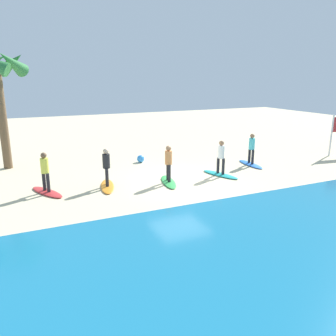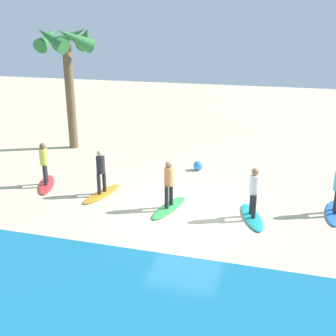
# 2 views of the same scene
# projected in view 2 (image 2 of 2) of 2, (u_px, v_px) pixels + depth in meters

# --- Properties ---
(ground_plane) EXTENTS (60.00, 60.00, 0.00)m
(ground_plane) POSITION_uv_depth(u_px,v_px,m) (186.00, 210.00, 14.26)
(ground_plane) COLOR beige
(surfboard_blue) EXTENTS (0.72, 2.14, 0.09)m
(surfboard_blue) POSITION_uv_depth(u_px,v_px,m) (334.00, 213.00, 13.95)
(surfboard_blue) COLOR blue
(surfboard_blue) RESTS_ON ground
(surfboard_teal) EXTENTS (1.18, 2.17, 0.09)m
(surfboard_teal) POSITION_uv_depth(u_px,v_px,m) (252.00, 217.00, 13.67)
(surfboard_teal) COLOR teal
(surfboard_teal) RESTS_ON ground
(surfer_teal) EXTENTS (0.32, 0.44, 1.64)m
(surfer_teal) POSITION_uv_depth(u_px,v_px,m) (254.00, 189.00, 13.34)
(surfer_teal) COLOR #232328
(surfer_teal) RESTS_ON surfboard_teal
(surfboard_green) EXTENTS (1.02, 2.17, 0.09)m
(surfboard_green) POSITION_uv_depth(u_px,v_px,m) (169.00, 208.00, 14.35)
(surfboard_green) COLOR green
(surfboard_green) RESTS_ON ground
(surfer_green) EXTENTS (0.32, 0.45, 1.64)m
(surfer_green) POSITION_uv_depth(u_px,v_px,m) (169.00, 181.00, 14.02)
(surfer_green) COLOR #232328
(surfer_green) RESTS_ON surfboard_green
(surfboard_orange) EXTENTS (1.02, 2.17, 0.09)m
(surfboard_orange) POSITION_uv_depth(u_px,v_px,m) (102.00, 194.00, 15.51)
(surfboard_orange) COLOR orange
(surfboard_orange) RESTS_ON ground
(surfer_orange) EXTENTS (0.32, 0.45, 1.64)m
(surfer_orange) POSITION_uv_depth(u_px,v_px,m) (101.00, 168.00, 15.18)
(surfer_orange) COLOR #232328
(surfer_orange) RESTS_ON surfboard_orange
(surfboard_red) EXTENTS (1.39, 2.14, 0.09)m
(surfboard_red) POSITION_uv_depth(u_px,v_px,m) (47.00, 184.00, 16.39)
(surfboard_red) COLOR red
(surfboard_red) RESTS_ON ground
(surfer_red) EXTENTS (0.32, 0.43, 1.64)m
(surfer_red) POSITION_uv_depth(u_px,v_px,m) (44.00, 160.00, 16.06)
(surfer_red) COLOR #232328
(surfer_red) RESTS_ON surfboard_red
(palm_tree) EXTENTS (2.88, 3.03, 6.06)m
(palm_tree) POSITION_uv_depth(u_px,v_px,m) (67.00, 49.00, 19.78)
(palm_tree) COLOR brown
(palm_tree) RESTS_ON ground
(beach_ball) EXTENTS (0.41, 0.41, 0.41)m
(beach_ball) POSITION_uv_depth(u_px,v_px,m) (198.00, 166.00, 18.03)
(beach_ball) COLOR #338CE5
(beach_ball) RESTS_ON ground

